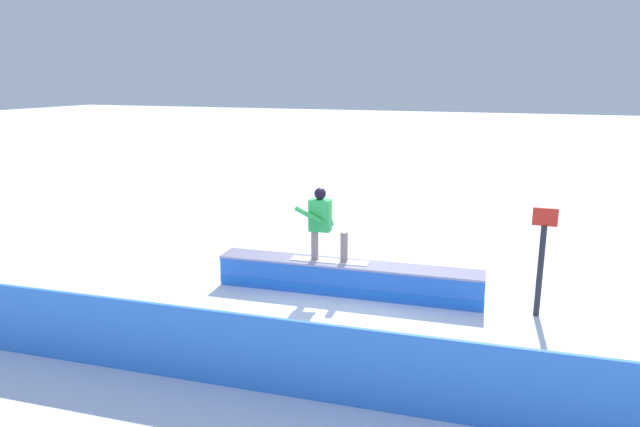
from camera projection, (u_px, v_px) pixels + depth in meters
ground_plane at (347, 293)px, 10.82m from camera, size 120.00×120.00×0.00m
grind_box at (347, 279)px, 10.76m from camera, size 5.05×0.95×0.60m
snowboarder at (322, 222)px, 10.64m from camera, size 1.51×0.50×1.41m
safety_fence at (260, 354)px, 7.31m from camera, size 13.87×1.07×1.06m
trail_marker at (541, 259)px, 9.57m from camera, size 0.40×0.10×1.90m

